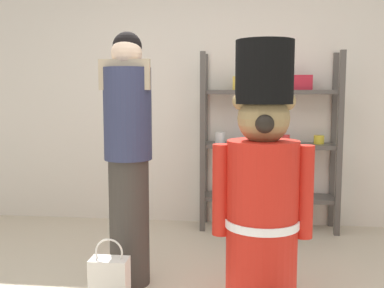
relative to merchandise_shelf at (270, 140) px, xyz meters
name	(u,v)px	position (x,y,z in m)	size (l,w,h in m)	color
back_wall	(214,96)	(-0.55, 0.22, 0.42)	(6.40, 0.12, 2.60)	silver
merchandise_shelf	(270,140)	(0.00, 0.00, 0.00)	(1.31, 0.35, 1.71)	#4C4742
teddy_bear_guard	(262,188)	(-0.14, -1.62, -0.13)	(0.62, 0.46, 1.64)	red
person_shopper	(128,155)	(-1.04, -1.41, 0.03)	(0.34, 0.32, 1.73)	#38332D
shopping_bag	(110,280)	(-1.08, -1.73, -0.72)	(0.24, 0.14, 0.43)	silver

